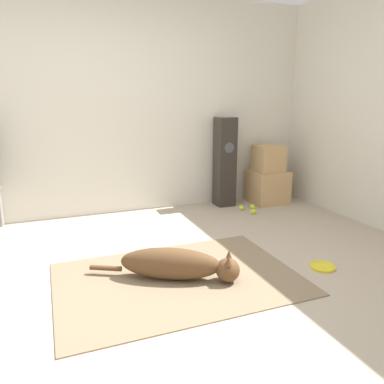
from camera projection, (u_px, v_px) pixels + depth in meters
ground_plane at (160, 291)px, 2.73m from camera, size 12.00×12.00×0.00m
wall_back at (105, 107)px, 4.32m from camera, size 8.00×0.06×2.55m
area_rug at (178, 279)px, 2.91m from camera, size 1.84×1.27×0.01m
dog at (178, 264)px, 2.87m from camera, size 1.06×0.63×0.25m
frisbee at (323, 267)px, 3.10m from camera, size 0.21×0.21×0.03m
cardboard_box_lower at (268, 187)px, 5.02m from camera, size 0.46×0.43×0.43m
cardboard_box_upper at (268, 158)px, 4.92m from camera, size 0.35×0.33×0.34m
floor_speaker at (225, 162)px, 4.81m from camera, size 0.23×0.24×1.14m
tennis_ball_by_boxes at (253, 212)px, 4.53m from camera, size 0.07×0.07×0.07m
tennis_ball_near_speaker at (242, 208)px, 4.69m from camera, size 0.07×0.07×0.07m
tennis_ball_loose_on_carpet at (252, 207)px, 4.74m from camera, size 0.07×0.07×0.07m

